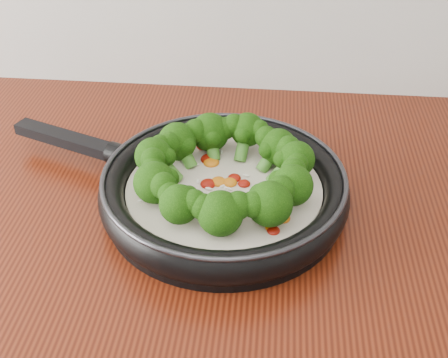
# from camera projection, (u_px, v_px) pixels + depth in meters

# --- Properties ---
(skillet) EXTENTS (0.59, 0.46, 0.10)m
(skillet) POSITION_uv_depth(u_px,v_px,m) (222.00, 184.00, 0.82)
(skillet) COLOR black
(skillet) RESTS_ON counter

